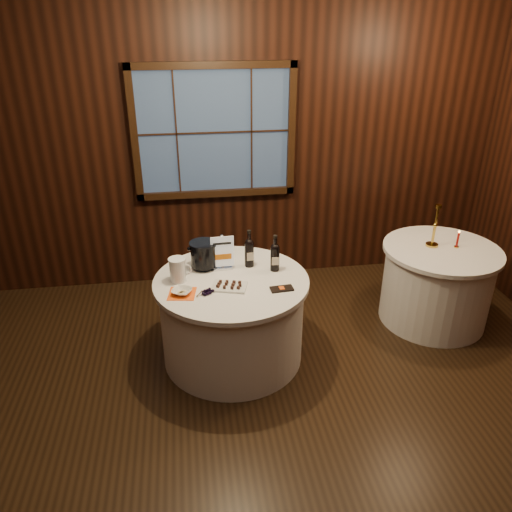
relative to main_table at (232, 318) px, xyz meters
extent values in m
plane|color=black|center=(0.00, -1.00, -0.39)|extent=(6.00, 6.00, 0.00)
cube|color=black|center=(0.00, 1.50, 1.11)|extent=(6.00, 0.02, 3.00)
cube|color=#34496E|center=(0.00, 1.47, 1.26)|extent=(1.50, 0.01, 1.20)
cylinder|color=white|center=(0.00, 0.00, -0.02)|extent=(1.20, 1.20, 0.73)
cylinder|color=white|center=(0.00, 0.00, 0.36)|extent=(1.28, 1.28, 0.04)
cylinder|color=white|center=(2.00, 0.30, -0.02)|extent=(1.00, 1.00, 0.73)
cylinder|color=white|center=(2.00, 0.30, 0.36)|extent=(1.08, 1.08, 0.04)
cube|color=silver|center=(-0.05, 0.20, 0.39)|extent=(0.17, 0.10, 0.02)
cube|color=silver|center=(-0.05, 0.20, 0.55)|extent=(0.02, 0.02, 0.30)
cube|color=white|center=(-0.05, 0.19, 0.55)|extent=(0.19, 0.01, 0.28)
cylinder|color=black|center=(0.18, 0.22, 0.49)|extent=(0.08, 0.08, 0.21)
sphere|color=black|center=(0.18, 0.22, 0.60)|extent=(0.08, 0.08, 0.08)
cylinder|color=black|center=(0.18, 0.22, 0.65)|extent=(0.03, 0.03, 0.10)
cylinder|color=black|center=(0.18, 0.22, 0.70)|extent=(0.03, 0.03, 0.02)
cube|color=beige|center=(0.18, 0.17, 0.49)|extent=(0.06, 0.01, 0.07)
cylinder|color=black|center=(0.38, 0.11, 0.49)|extent=(0.08, 0.08, 0.21)
sphere|color=black|center=(0.38, 0.11, 0.59)|extent=(0.08, 0.08, 0.08)
cylinder|color=black|center=(0.38, 0.11, 0.65)|extent=(0.03, 0.03, 0.09)
cylinder|color=black|center=(0.38, 0.11, 0.69)|extent=(0.03, 0.03, 0.02)
cube|color=beige|center=(0.38, 0.07, 0.49)|extent=(0.06, 0.01, 0.07)
cylinder|color=black|center=(-0.21, 0.23, 0.40)|extent=(0.17, 0.17, 0.03)
cylinder|color=black|center=(-0.21, 0.23, 0.51)|extent=(0.22, 0.22, 0.19)
cylinder|color=black|center=(-0.21, 0.23, 0.61)|extent=(0.23, 0.23, 0.02)
cube|color=silver|center=(-0.03, -0.13, 0.39)|extent=(0.31, 0.25, 0.02)
cube|color=black|center=(0.38, -0.23, 0.39)|extent=(0.19, 0.10, 0.02)
cylinder|color=#372914|center=(-0.27, -0.22, 0.40)|extent=(0.07, 0.04, 0.03)
cylinder|color=white|center=(-0.43, 0.04, 0.48)|extent=(0.13, 0.13, 0.19)
cylinder|color=white|center=(-0.43, 0.04, 0.58)|extent=(0.14, 0.14, 0.01)
torus|color=white|center=(-0.36, 0.04, 0.49)|extent=(0.10, 0.03, 0.10)
cube|color=#FB5B15|center=(-0.40, -0.18, 0.38)|extent=(0.24, 0.24, 0.00)
imported|color=silver|center=(-0.40, -0.18, 0.40)|extent=(0.20, 0.20, 0.04)
cylinder|color=gold|center=(1.92, 0.37, 0.39)|extent=(0.12, 0.12, 0.02)
cylinder|color=gold|center=(1.92, 0.37, 0.58)|extent=(0.03, 0.03, 0.36)
cylinder|color=gold|center=(1.92, 0.37, 0.77)|extent=(0.06, 0.06, 0.03)
cylinder|color=gold|center=(2.13, 0.30, 0.39)|extent=(0.05, 0.05, 0.01)
cylinder|color=#A9120D|center=(2.13, 0.30, 0.46)|extent=(0.02, 0.02, 0.14)
sphere|color=#FFB23F|center=(2.13, 0.30, 0.54)|extent=(0.02, 0.02, 0.02)
camera|label=1|loc=(-0.32, -3.57, 2.37)|focal=35.00mm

